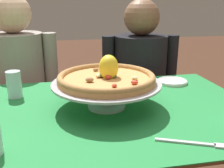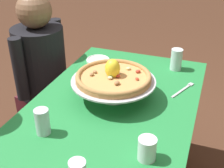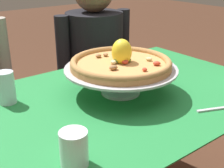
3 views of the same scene
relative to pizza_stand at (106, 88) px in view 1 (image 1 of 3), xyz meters
name	(u,v)px [view 1 (image 1 of 3)]	position (x,y,z in m)	size (l,w,h in m)	color
dining_table	(96,135)	(-0.05, -0.02, -0.19)	(1.29, 0.81, 0.74)	brown
pizza_stand	(106,88)	(0.00, 0.00, 0.00)	(0.43, 0.43, 0.10)	#B7B7C1
pizza	(107,77)	(0.00, 0.00, 0.04)	(0.38, 0.38, 0.11)	tan
water_glass_back_left	(14,86)	(-0.38, 0.18, -0.03)	(0.06, 0.06, 0.12)	silver
side_plate	(172,81)	(0.39, 0.25, -0.07)	(0.15, 0.15, 0.02)	silver
dinner_fork	(194,143)	(0.21, -0.33, -0.08)	(0.20, 0.10, 0.01)	#B7B7C1
diner_left	(21,97)	(-0.43, 0.65, -0.25)	(0.48, 0.35, 1.19)	navy
diner_right	(139,90)	(0.34, 0.65, -0.26)	(0.50, 0.37, 1.16)	maroon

